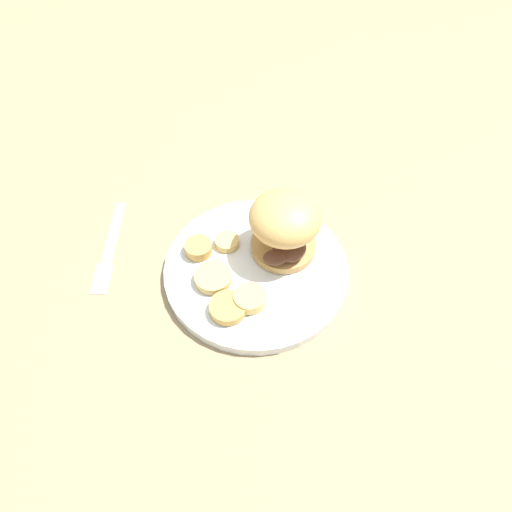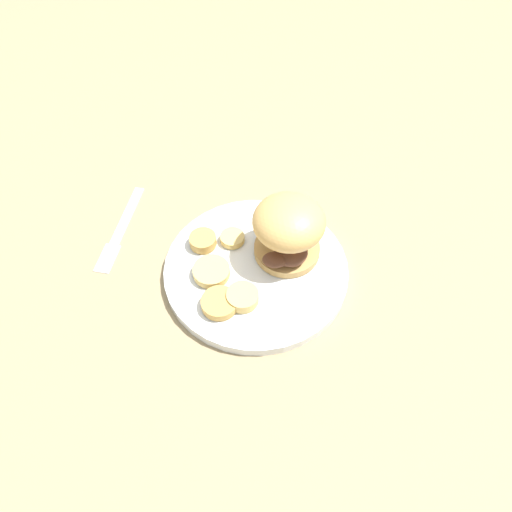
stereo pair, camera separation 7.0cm
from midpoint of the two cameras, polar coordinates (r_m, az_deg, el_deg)
name	(u,v)px [view 1 (the left image)]	position (r m, az deg, el deg)	size (l,w,h in m)	color
ground_plane	(256,273)	(0.74, -2.73, -2.16)	(4.00, 4.00, 0.00)	#937F5B
dinner_plate	(256,269)	(0.73, -2.75, -1.73)	(0.27, 0.27, 0.02)	white
sandwich	(285,225)	(0.70, 0.51, 3.34)	(0.10, 0.10, 0.10)	tan
potato_round_0	(228,308)	(0.68, -6.21, -6.10)	(0.05, 0.05, 0.01)	tan
potato_round_1	(198,248)	(0.74, -9.30, 0.76)	(0.04, 0.04, 0.02)	tan
potato_round_2	(250,298)	(0.68, -3.68, -5.06)	(0.04, 0.04, 0.02)	#DBB766
potato_round_3	(227,241)	(0.75, -6.00, 1.49)	(0.04, 0.04, 0.01)	#DBB766
potato_round_4	(213,277)	(0.71, -7.75, -2.62)	(0.05, 0.05, 0.01)	#DBB766
fork	(110,248)	(0.81, -18.82, 0.72)	(0.03, 0.18, 0.00)	silver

